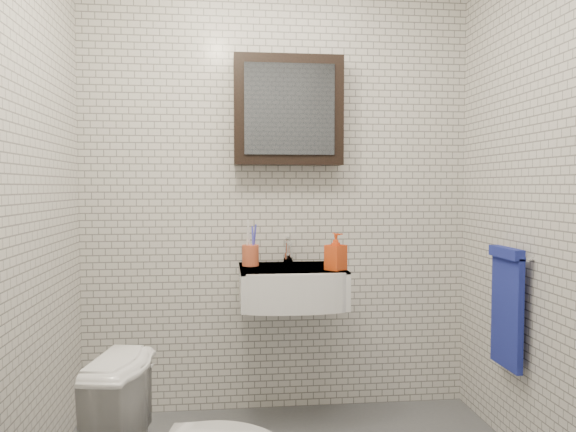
% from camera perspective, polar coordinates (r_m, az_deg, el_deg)
% --- Properties ---
extents(room_shell, '(2.22, 2.02, 2.51)m').
position_cam_1_polar(room_shell, '(2.21, 1.40, 7.83)').
color(room_shell, silver).
rests_on(room_shell, ground).
extents(washbasin, '(0.55, 0.50, 0.20)m').
position_cam_1_polar(washbasin, '(2.98, 0.43, -7.11)').
color(washbasin, white).
rests_on(washbasin, room_shell).
extents(faucet, '(0.06, 0.20, 0.15)m').
position_cam_1_polar(faucet, '(3.15, 0.01, -3.60)').
color(faucet, silver).
rests_on(faucet, washbasin).
extents(mirror_cabinet, '(0.60, 0.15, 0.60)m').
position_cam_1_polar(mirror_cabinet, '(3.16, 0.02, 10.64)').
color(mirror_cabinet, black).
rests_on(mirror_cabinet, room_shell).
extents(towel_rail, '(0.09, 0.30, 0.58)m').
position_cam_1_polar(towel_rail, '(2.92, 21.36, -8.18)').
color(towel_rail, silver).
rests_on(towel_rail, room_shell).
extents(toothbrush_cup, '(0.10, 0.10, 0.25)m').
position_cam_1_polar(toothbrush_cup, '(3.06, -3.83, -3.89)').
color(toothbrush_cup, '#CB5532').
rests_on(toothbrush_cup, washbasin).
extents(soap_bottle, '(0.12, 0.12, 0.19)m').
position_cam_1_polar(soap_bottle, '(2.90, 4.87, -3.62)').
color(soap_bottle, orange).
rests_on(soap_bottle, washbasin).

